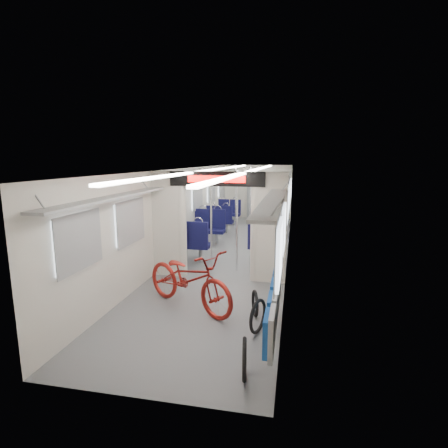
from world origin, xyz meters
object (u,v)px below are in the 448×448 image
object	(u,v)px
bike_hoop_a	(244,361)
stanchion_far_left	(236,204)
bike_hoop_c	(255,305)
seat_bay_far_right	(276,215)
flip_bench	(274,304)
stanchion_near_left	(211,222)
stanchion_far_right	(250,205)
seat_bay_near_left	(201,231)
bicycle	(189,278)
bike_hoop_b	(258,318)
seat_bay_near_right	(269,234)
seat_bay_far_left	(225,214)
stanchion_near_right	(237,222)

from	to	relation	value
bike_hoop_a	stanchion_far_left	size ratio (longest dim) A/B	0.22
bike_hoop_c	seat_bay_far_right	distance (m)	7.45
flip_bench	seat_bay_far_right	distance (m)	8.27
seat_bay_far_right	stanchion_near_left	size ratio (longest dim) A/B	0.84
bike_hoop_c	stanchion_far_right	xyz separation A→B (m)	(-0.76, 5.29, 0.95)
flip_bench	seat_bay_far_right	xyz separation A→B (m)	(-0.42, 8.26, -0.06)
stanchion_near_left	seat_bay_near_left	bearing A→B (deg)	113.06
bicycle	bike_hoop_a	xyz separation A→B (m)	(1.23, -1.80, -0.30)
flip_bench	stanchion_near_left	distance (m)	3.44
bike_hoop_a	seat_bay_near_left	bearing A→B (deg)	110.11
bike_hoop_b	bike_hoop_c	size ratio (longest dim) A/B	1.19
bike_hoop_c	stanchion_near_left	xyz separation A→B (m)	(-1.26, 2.17, 0.95)
bike_hoop_a	stanchion_far_right	xyz separation A→B (m)	(-0.83, 7.00, 0.92)
bike_hoop_b	seat_bay_near_right	size ratio (longest dim) A/B	0.26
seat_bay_near_right	seat_bay_far_right	size ratio (longest dim) A/B	1.05
bike_hoop_b	stanchion_far_right	size ratio (longest dim) A/B	0.23
seat_bay_far_left	bike_hoop_c	bearing A→B (deg)	-74.81
bike_hoop_b	bike_hoop_c	distance (m)	0.57
bike_hoop_b	seat_bay_near_left	bearing A→B (deg)	115.22
seat_bay_near_right	bike_hoop_c	bearing A→B (deg)	-88.96
bike_hoop_b	seat_bay_far_right	xyz separation A→B (m)	(-0.18, 8.00, 0.29)
bike_hoop_a	stanchion_far_left	distance (m)	7.23
bike_hoop_b	seat_bay_near_right	world-z (taller)	seat_bay_near_right
seat_bay_near_left	stanchion_far_right	distance (m)	2.00
seat_bay_far_right	bike_hoop_c	bearing A→B (deg)	-89.45
flip_bench	bike_hoop_b	xyz separation A→B (m)	(-0.24, 0.25, -0.34)
seat_bay_far_right	bike_hoop_b	bearing A→B (deg)	-88.74
bicycle	bike_hoop_b	distance (m)	1.46
bike_hoop_c	flip_bench	bearing A→B (deg)	-66.85
seat_bay_near_left	stanchion_near_right	world-z (taller)	stanchion_near_right
bike_hoop_a	seat_bay_near_right	size ratio (longest dim) A/B	0.25
bicycle	seat_bay_far_right	bearing A→B (deg)	22.32
seat_bay_far_right	flip_bench	bearing A→B (deg)	-87.10
flip_bench	stanchion_near_left	bearing A→B (deg)	118.22
seat_bay_near_right	seat_bay_far_left	distance (m)	3.70
seat_bay_near_right	stanchion_near_left	distance (m)	2.22
flip_bench	bike_hoop_a	bearing A→B (deg)	-107.45
flip_bench	seat_bay_far_right	world-z (taller)	seat_bay_far_right
bicycle	seat_bay_far_left	bearing A→B (deg)	37.08
bicycle	seat_bay_far_left	world-z (taller)	seat_bay_far_left
seat_bay_far_left	bike_hoop_a	bearing A→B (deg)	-77.21
stanchion_far_right	seat_bay_near_right	bearing A→B (deg)	-62.78
stanchion_near_right	bike_hoop_a	bearing A→B (deg)	-79.34
flip_bench	seat_bay_far_left	size ratio (longest dim) A/B	1.04
seat_bay_near_right	stanchion_near_left	bearing A→B (deg)	-123.66
flip_bench	bike_hoop_c	size ratio (longest dim) A/B	4.79
seat_bay_far_right	stanchion_far_left	xyz separation A→B (m)	(-1.16, -2.09, 0.63)
seat_bay_far_left	stanchion_near_right	bearing A→B (deg)	-75.49
stanchion_near_left	stanchion_far_left	bearing A→B (deg)	89.48
flip_bench	bike_hoop_a	world-z (taller)	flip_bench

